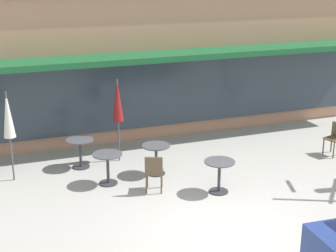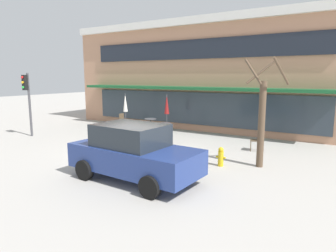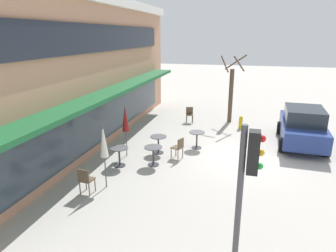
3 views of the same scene
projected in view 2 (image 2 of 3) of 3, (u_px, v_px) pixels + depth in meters
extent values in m
plane|color=#ADA8A0|center=(132.00, 152.00, 12.94)|extent=(80.00, 80.00, 0.00)
cube|color=tan|center=(221.00, 75.00, 20.80)|extent=(18.27, 8.00, 6.61)
cube|color=silver|center=(195.00, 20.00, 16.84)|extent=(18.27, 0.24, 0.44)
cube|color=#19592D|center=(190.00, 88.00, 17.10)|extent=(15.53, 1.10, 0.16)
cube|color=#1E232D|center=(195.00, 49.00, 17.15)|extent=(14.62, 0.10, 1.10)
cube|color=#2D3842|center=(194.00, 108.00, 17.71)|extent=(14.62, 0.10, 1.90)
cylinder|color=#333338|center=(151.00, 131.00, 17.78)|extent=(0.44, 0.44, 0.03)
cylinder|color=#333338|center=(151.00, 125.00, 17.72)|extent=(0.07, 0.07, 0.70)
cylinder|color=#4C4C51|center=(150.00, 119.00, 17.66)|extent=(0.70, 0.70, 0.03)
cylinder|color=#333338|center=(144.00, 135.00, 16.52)|extent=(0.44, 0.44, 0.03)
cylinder|color=#333338|center=(144.00, 129.00, 16.46)|extent=(0.07, 0.07, 0.70)
cylinder|color=#4C4C51|center=(144.00, 122.00, 16.40)|extent=(0.70, 0.70, 0.03)
cylinder|color=#333338|center=(166.00, 145.00, 14.23)|extent=(0.44, 0.44, 0.03)
cylinder|color=#333338|center=(166.00, 137.00, 14.17)|extent=(0.07, 0.07, 0.70)
cylinder|color=#4C4C51|center=(166.00, 129.00, 14.11)|extent=(0.70, 0.70, 0.03)
cylinder|color=#333338|center=(165.00, 137.00, 16.01)|extent=(0.44, 0.44, 0.03)
cylinder|color=#333338|center=(165.00, 130.00, 15.95)|extent=(0.07, 0.07, 0.70)
cylinder|color=#4C4C51|center=(165.00, 124.00, 15.89)|extent=(0.70, 0.70, 0.03)
cylinder|color=#4C4C51|center=(126.00, 112.00, 18.26)|extent=(0.04, 0.04, 2.20)
cone|color=silver|center=(125.00, 103.00, 18.17)|extent=(0.28, 0.28, 1.10)
cylinder|color=#4C4C51|center=(167.00, 114.00, 17.17)|extent=(0.04, 0.04, 2.20)
cone|color=maroon|center=(167.00, 104.00, 17.08)|extent=(0.28, 0.28, 1.10)
cylinder|color=brown|center=(127.00, 124.00, 19.05)|extent=(0.04, 0.04, 0.45)
cylinder|color=brown|center=(124.00, 125.00, 18.77)|extent=(0.04, 0.04, 0.45)
cylinder|color=brown|center=(124.00, 123.00, 19.24)|extent=(0.04, 0.04, 0.45)
cylinder|color=brown|center=(120.00, 124.00, 18.97)|extent=(0.04, 0.04, 0.45)
cube|color=brown|center=(124.00, 120.00, 18.97)|extent=(0.43, 0.43, 0.04)
cube|color=brown|center=(121.00, 117.00, 19.04)|extent=(0.07, 0.40, 0.40)
cylinder|color=brown|center=(150.00, 134.00, 15.63)|extent=(0.04, 0.04, 0.45)
cylinder|color=brown|center=(154.00, 135.00, 15.36)|extent=(0.04, 0.04, 0.45)
cylinder|color=brown|center=(145.00, 135.00, 15.43)|extent=(0.04, 0.04, 0.45)
cylinder|color=brown|center=(148.00, 136.00, 15.16)|extent=(0.04, 0.04, 0.45)
cube|color=brown|center=(149.00, 131.00, 15.36)|extent=(0.52, 0.52, 0.04)
cube|color=brown|center=(146.00, 127.00, 15.22)|extent=(0.39, 0.19, 0.40)
cylinder|color=brown|center=(251.00, 146.00, 12.95)|extent=(0.04, 0.04, 0.45)
cylinder|color=brown|center=(251.00, 145.00, 13.27)|extent=(0.04, 0.04, 0.45)
cylinder|color=brown|center=(259.00, 147.00, 12.85)|extent=(0.04, 0.04, 0.45)
cylinder|color=brown|center=(259.00, 145.00, 13.17)|extent=(0.04, 0.04, 0.45)
cube|color=brown|center=(255.00, 140.00, 13.02)|extent=(0.49, 0.49, 0.04)
cube|color=brown|center=(260.00, 136.00, 12.93)|extent=(0.14, 0.40, 0.40)
cube|color=navy|center=(135.00, 158.00, 9.34)|extent=(4.29, 2.02, 0.76)
cube|color=#232B33|center=(131.00, 135.00, 9.30)|extent=(2.18, 1.71, 0.68)
cylinder|color=black|center=(185.00, 170.00, 9.40)|extent=(0.65, 0.25, 0.64)
cylinder|color=black|center=(150.00, 187.00, 7.94)|extent=(0.65, 0.25, 0.64)
cylinder|color=black|center=(124.00, 157.00, 10.86)|extent=(0.65, 0.25, 0.64)
cylinder|color=black|center=(85.00, 170.00, 9.40)|extent=(0.65, 0.25, 0.64)
cylinder|color=brown|center=(261.00, 125.00, 10.57)|extent=(0.24, 0.24, 3.07)
cylinder|color=brown|center=(281.00, 71.00, 9.84)|extent=(0.36, 1.24, 0.92)
cylinder|color=brown|center=(260.00, 73.00, 10.74)|extent=(0.93, 0.57, 0.85)
cylinder|color=brown|center=(253.00, 72.00, 10.10)|extent=(0.81, 0.64, 0.89)
cylinder|color=#47474C|center=(30.00, 105.00, 16.10)|extent=(0.12, 0.12, 3.40)
cube|color=black|center=(25.00, 83.00, 15.75)|extent=(0.26, 0.20, 0.80)
sphere|color=red|center=(22.00, 77.00, 15.60)|extent=(0.13, 0.13, 0.13)
sphere|color=gold|center=(23.00, 82.00, 15.64)|extent=(0.13, 0.13, 0.13)
sphere|color=green|center=(23.00, 87.00, 15.69)|extent=(0.13, 0.13, 0.13)
cylinder|color=gold|center=(221.00, 159.00, 10.84)|extent=(0.20, 0.20, 0.55)
sphere|color=gold|center=(221.00, 150.00, 10.78)|extent=(0.19, 0.19, 0.19)
cylinder|color=gold|center=(217.00, 157.00, 10.90)|extent=(0.10, 0.07, 0.07)
cylinder|color=gold|center=(224.00, 158.00, 10.76)|extent=(0.10, 0.07, 0.07)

